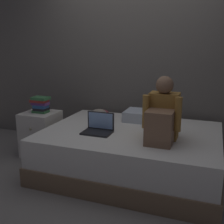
% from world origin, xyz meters
% --- Properties ---
extents(ground_plane, '(8.00, 8.00, 0.00)m').
position_xyz_m(ground_plane, '(0.00, 0.00, 0.00)').
color(ground_plane, gray).
extents(wall_back, '(5.60, 0.10, 2.70)m').
position_xyz_m(wall_back, '(0.00, 1.20, 1.35)').
color(wall_back, '#605B56').
rests_on(wall_back, ground_plane).
extents(bed, '(2.00, 1.50, 0.52)m').
position_xyz_m(bed, '(0.20, 0.30, 0.26)').
color(bed, '#7A6047').
rests_on(bed, ground_plane).
extents(nightstand, '(0.44, 0.46, 0.60)m').
position_xyz_m(nightstand, '(-1.10, 0.39, 0.30)').
color(nightstand, beige).
rests_on(nightstand, ground_plane).
extents(person_sitting, '(0.39, 0.44, 0.66)m').
position_xyz_m(person_sitting, '(0.58, 0.09, 0.77)').
color(person_sitting, olive).
rests_on(person_sitting, bed).
extents(laptop, '(0.32, 0.23, 0.22)m').
position_xyz_m(laptop, '(-0.13, 0.10, 0.57)').
color(laptop, black).
rests_on(laptop, bed).
extents(pillow, '(0.56, 0.36, 0.13)m').
position_xyz_m(pillow, '(0.27, 0.75, 0.58)').
color(pillow, silver).
rests_on(pillow, bed).
extents(book_stack, '(0.24, 0.17, 0.21)m').
position_xyz_m(book_stack, '(-1.08, 0.39, 0.71)').
color(book_stack, '#387042').
rests_on(book_stack, nightstand).
extents(clothes_pile, '(0.21, 0.26, 0.12)m').
position_xyz_m(clothes_pile, '(-0.37, 0.73, 0.57)').
color(clothes_pile, '#8E3D47').
rests_on(clothes_pile, bed).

